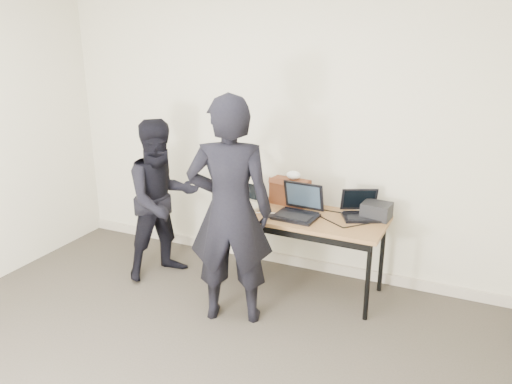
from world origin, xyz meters
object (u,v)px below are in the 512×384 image
Objects in this scene: desk at (299,221)px; laptop_right at (361,211)px; leather_satchel at (290,191)px; person_observer at (162,200)px; person_typist at (230,212)px; equipment_box at (377,211)px; laptop_center at (299,209)px; laptop_beige at (245,203)px.

laptop_right reaches higher than desk.
leather_satchel is 1.19m from person_observer.
person_typist reaches higher than desk.
equipment_box is (0.63, 0.19, 0.13)m from desk.
laptop_center is at bearing -49.53° from person_observer.
desk is at bearing 174.73° from laptop_right.
leather_satchel is 0.92m from person_typist.
laptop_center reaches higher than leather_satchel.
person_observer is (-1.77, -0.42, -0.02)m from laptop_right.
leather_satchel is (-0.18, 0.23, 0.19)m from desk.
laptop_center is 0.25× the size of person_observer.
equipment_box is at bearing 18.36° from desk.
laptop_right is 0.22× the size of person_typist.
laptop_center reaches higher than laptop_beige.
person_observer is at bearing -166.43° from laptop_center.
laptop_beige is at bearing -169.23° from equipment_box.
desk is 0.80m from person_typist.
laptop_center is 0.21× the size of person_typist.
equipment_box reaches higher than desk.
person_observer is at bearing 168.54° from laptop_right.
laptop_center is 0.93× the size of laptop_right.
laptop_beige is 0.78× the size of laptop_right.
laptop_right is 1.82m from person_observer.
laptop_beige is 1.35× the size of equipment_box.
person_observer is (-0.76, -0.22, -0.01)m from laptop_beige.
desk is 1.00× the size of person_observer.
person_typist is (0.17, -0.64, 0.16)m from laptop_beige.
person_typist is at bearing -115.69° from desk.
person_observer is (-1.27, -0.22, -0.03)m from laptop_center.
person_typist is (-0.34, -0.67, 0.26)m from desk.
person_observer reaches higher than laptop_right.
laptop_center reaches higher than desk.
laptop_center is 0.54m from laptop_right.
laptop_right is at bearing 21.75° from laptop_beige.
person_observer reaches higher than desk.
leather_satchel is (0.34, 0.25, 0.08)m from laptop_beige.
laptop_right is 0.27× the size of person_observer.
person_typist is at bearing -114.06° from laptop_center.
laptop_right is 1.09× the size of leather_satchel.
desk is 1.30m from person_observer.
laptop_beige is at bearing -93.96° from person_typist.
person_observer is at bearing -148.84° from leather_satchel.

